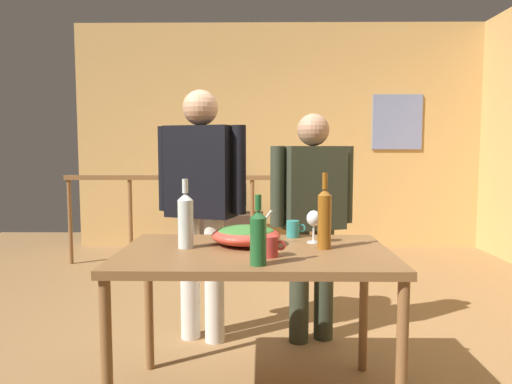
{
  "coord_description": "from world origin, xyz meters",
  "views": [
    {
      "loc": [
        -0.23,
        -2.96,
        1.29
      ],
      "look_at": [
        -0.26,
        -0.25,
        1.04
      ],
      "focal_mm": 33.49,
      "sensor_mm": 36.0,
      "label": 1
    }
  ],
  "objects_px": {
    "serving_table": "(255,265)",
    "mug_red": "(270,246)",
    "wine_bottle_amber": "(324,218)",
    "person_standing_right": "(312,210)",
    "salad_bowl": "(246,234)",
    "wine_bottle_green": "(258,236)",
    "wine_bottle_clear": "(186,219)",
    "person_standing_left": "(201,193)",
    "framed_picture": "(397,122)",
    "flat_screen_tv": "(227,196)",
    "wine_glass": "(314,220)",
    "tv_console": "(227,233)",
    "mug_teal": "(293,229)",
    "stair_railing": "(235,206)"
  },
  "relations": [
    {
      "from": "wine_bottle_clear",
      "to": "salad_bowl",
      "type": "bearing_deg",
      "value": 16.02
    },
    {
      "from": "flat_screen_tv",
      "to": "wine_glass",
      "type": "height_order",
      "value": "wine_glass"
    },
    {
      "from": "wine_bottle_green",
      "to": "person_standing_right",
      "type": "relative_size",
      "value": 0.2
    },
    {
      "from": "mug_teal",
      "to": "person_standing_right",
      "type": "distance_m",
      "value": 0.5
    },
    {
      "from": "wine_bottle_green",
      "to": "tv_console",
      "type": "bearing_deg",
      "value": 96.22
    },
    {
      "from": "tv_console",
      "to": "person_standing_left",
      "type": "bearing_deg",
      "value": -89.26
    },
    {
      "from": "person_standing_right",
      "to": "mug_teal",
      "type": "bearing_deg",
      "value": 52.78
    },
    {
      "from": "tv_console",
      "to": "wine_bottle_amber",
      "type": "relative_size",
      "value": 2.38
    },
    {
      "from": "salad_bowl",
      "to": "wine_bottle_green",
      "type": "height_order",
      "value": "wine_bottle_green"
    },
    {
      "from": "serving_table",
      "to": "mug_teal",
      "type": "distance_m",
      "value": 0.42
    },
    {
      "from": "stair_railing",
      "to": "flat_screen_tv",
      "type": "xyz_separation_m",
      "value": [
        -0.13,
        0.62,
        0.05
      ]
    },
    {
      "from": "tv_console",
      "to": "wine_bottle_green",
      "type": "xyz_separation_m",
      "value": [
        0.42,
        -3.85,
        0.67
      ]
    },
    {
      "from": "framed_picture",
      "to": "wine_bottle_green",
      "type": "height_order",
      "value": "framed_picture"
    },
    {
      "from": "wine_bottle_clear",
      "to": "person_standing_right",
      "type": "relative_size",
      "value": 0.23
    },
    {
      "from": "tv_console",
      "to": "salad_bowl",
      "type": "xyz_separation_m",
      "value": [
        0.35,
        -3.42,
        0.6
      ]
    },
    {
      "from": "framed_picture",
      "to": "wine_glass",
      "type": "distance_m",
      "value": 3.99
    },
    {
      "from": "wine_bottle_green",
      "to": "mug_teal",
      "type": "distance_m",
      "value": 0.67
    },
    {
      "from": "person_standing_left",
      "to": "framed_picture",
      "type": "bearing_deg",
      "value": -106.05
    },
    {
      "from": "stair_railing",
      "to": "tv_console",
      "type": "xyz_separation_m",
      "value": [
        -0.13,
        0.65,
        -0.41
      ]
    },
    {
      "from": "wine_bottle_amber",
      "to": "mug_red",
      "type": "xyz_separation_m",
      "value": [
        -0.27,
        -0.18,
        -0.11
      ]
    },
    {
      "from": "mug_teal",
      "to": "person_standing_right",
      "type": "bearing_deg",
      "value": 71.7
    },
    {
      "from": "wine_glass",
      "to": "wine_bottle_green",
      "type": "xyz_separation_m",
      "value": [
        -0.29,
        -0.49,
        0.0
      ]
    },
    {
      "from": "serving_table",
      "to": "person_standing_right",
      "type": "bearing_deg",
      "value": 65.64
    },
    {
      "from": "flat_screen_tv",
      "to": "mug_red",
      "type": "relative_size",
      "value": 4.06
    },
    {
      "from": "stair_railing",
      "to": "wine_bottle_green",
      "type": "distance_m",
      "value": 3.22
    },
    {
      "from": "mug_teal",
      "to": "wine_bottle_amber",
      "type": "bearing_deg",
      "value": -66.18
    },
    {
      "from": "serving_table",
      "to": "mug_red",
      "type": "bearing_deg",
      "value": -64.3
    },
    {
      "from": "tv_console",
      "to": "wine_bottle_green",
      "type": "bearing_deg",
      "value": -83.78
    },
    {
      "from": "serving_table",
      "to": "wine_bottle_amber",
      "type": "height_order",
      "value": "wine_bottle_amber"
    },
    {
      "from": "serving_table",
      "to": "wine_bottle_amber",
      "type": "relative_size",
      "value": 3.49
    },
    {
      "from": "serving_table",
      "to": "salad_bowl",
      "type": "height_order",
      "value": "salad_bowl"
    },
    {
      "from": "tv_console",
      "to": "salad_bowl",
      "type": "bearing_deg",
      "value": -84.11
    },
    {
      "from": "stair_railing",
      "to": "mug_teal",
      "type": "distance_m",
      "value": 2.61
    },
    {
      "from": "framed_picture",
      "to": "mug_red",
      "type": "relative_size",
      "value": 5.8
    },
    {
      "from": "wine_bottle_green",
      "to": "mug_red",
      "type": "height_order",
      "value": "wine_bottle_green"
    },
    {
      "from": "stair_railing",
      "to": "flat_screen_tv",
      "type": "bearing_deg",
      "value": 102.2
    },
    {
      "from": "flat_screen_tv",
      "to": "wine_glass",
      "type": "bearing_deg",
      "value": -78.01
    },
    {
      "from": "flat_screen_tv",
      "to": "wine_bottle_green",
      "type": "xyz_separation_m",
      "value": [
        0.42,
        -3.82,
        0.21
      ]
    },
    {
      "from": "framed_picture",
      "to": "serving_table",
      "type": "bearing_deg",
      "value": -114.55
    },
    {
      "from": "wine_glass",
      "to": "mug_teal",
      "type": "distance_m",
      "value": 0.2
    },
    {
      "from": "salad_bowl",
      "to": "flat_screen_tv",
      "type": "bearing_deg",
      "value": 95.94
    },
    {
      "from": "wine_bottle_green",
      "to": "person_standing_left",
      "type": "relative_size",
      "value": 0.18
    },
    {
      "from": "stair_railing",
      "to": "wine_bottle_amber",
      "type": "bearing_deg",
      "value": -77.95
    },
    {
      "from": "stair_railing",
      "to": "wine_bottle_green",
      "type": "bearing_deg",
      "value": -84.89
    },
    {
      "from": "tv_console",
      "to": "mug_teal",
      "type": "distance_m",
      "value": 3.32
    },
    {
      "from": "stair_railing",
      "to": "mug_teal",
      "type": "bearing_deg",
      "value": -79.43
    },
    {
      "from": "tv_console",
      "to": "wine_bottle_amber",
      "type": "distance_m",
      "value": 3.66
    },
    {
      "from": "flat_screen_tv",
      "to": "person_standing_left",
      "type": "height_order",
      "value": "person_standing_left"
    },
    {
      "from": "serving_table",
      "to": "wine_bottle_clear",
      "type": "distance_m",
      "value": 0.41
    },
    {
      "from": "wine_bottle_amber",
      "to": "wine_bottle_clear",
      "type": "relative_size",
      "value": 1.09
    }
  ]
}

